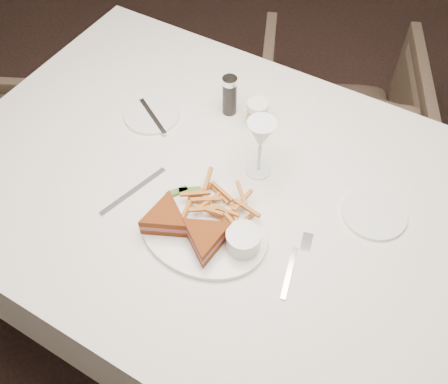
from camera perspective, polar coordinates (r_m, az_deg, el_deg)
ground at (r=1.95m, az=1.79°, el=-11.46°), size 5.00×5.00×0.00m
table at (r=1.59m, az=0.76°, el=-7.95°), size 1.61×1.16×0.75m
chair_far at (r=2.13m, az=12.51°, el=8.94°), size 0.78×0.75×0.64m
table_setting at (r=1.21m, az=-0.40°, el=-0.48°), size 0.82×0.60×0.18m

